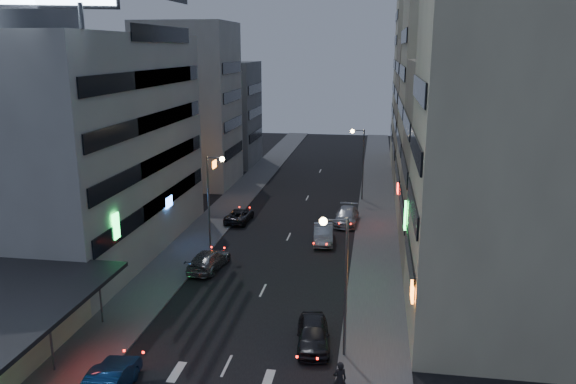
% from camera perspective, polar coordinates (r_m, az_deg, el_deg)
% --- Properties ---
extents(sidewalk_left, '(4.00, 120.00, 0.12)m').
position_cam_1_polar(sidewalk_left, '(57.32, -7.24, -2.78)').
color(sidewalk_left, '#4C4C4F').
rests_on(sidewalk_left, ground).
extents(sidewalk_right, '(4.00, 120.00, 0.12)m').
position_cam_1_polar(sidewalk_right, '(55.16, 8.97, -3.54)').
color(sidewalk_right, '#4C4C4F').
rests_on(sidewalk_right, ground).
extents(white_building, '(14.00, 24.00, 18.00)m').
position_cam_1_polar(white_building, '(49.76, -20.86, 4.34)').
color(white_building, '#B2B2AD').
rests_on(white_building, ground).
extents(shophouse_near, '(10.00, 11.00, 20.00)m').
position_cam_1_polar(shophouse_near, '(34.54, 21.16, 1.93)').
color(shophouse_near, beige).
rests_on(shophouse_near, ground).
extents(shophouse_mid, '(11.00, 12.00, 16.00)m').
position_cam_1_polar(shophouse_mid, '(46.09, 18.68, 2.53)').
color(shophouse_mid, tan).
rests_on(shophouse_mid, ground).
extents(shophouse_far, '(10.00, 14.00, 22.00)m').
position_cam_1_polar(shophouse_far, '(58.30, 16.38, 8.04)').
color(shophouse_far, beige).
rests_on(shophouse_far, ground).
extents(far_left_a, '(11.00, 10.00, 20.00)m').
position_cam_1_polar(far_left_a, '(71.70, -9.98, 8.68)').
color(far_left_a, '#B2B2AD').
rests_on(far_left_a, ground).
extents(far_left_b, '(12.00, 10.00, 15.00)m').
position_cam_1_polar(far_left_b, '(84.44, -7.39, 7.90)').
color(far_left_b, gray).
rests_on(far_left_b, ground).
extents(far_right_a, '(11.00, 12.00, 18.00)m').
position_cam_1_polar(far_right_a, '(73.38, 15.24, 7.74)').
color(far_right_a, tan).
rests_on(far_right_a, ground).
extents(far_right_b, '(12.00, 12.00, 24.00)m').
position_cam_1_polar(far_right_b, '(87.08, 14.75, 10.72)').
color(far_right_b, beige).
rests_on(far_right_b, ground).
extents(street_lamp_right_near, '(1.60, 0.44, 8.02)m').
position_cam_1_polar(street_lamp_right_near, '(30.81, 5.21, -7.61)').
color(street_lamp_right_near, '#595B60').
rests_on(street_lamp_right_near, sidewalk_right).
extents(street_lamp_left, '(1.60, 0.44, 8.02)m').
position_cam_1_polar(street_lamp_left, '(47.94, -7.66, 0.37)').
color(street_lamp_left, '#595B60').
rests_on(street_lamp_left, sidewalk_left).
extents(street_lamp_right_far, '(1.60, 0.44, 8.02)m').
position_cam_1_polar(street_lamp_right_far, '(63.61, 7.31, 3.85)').
color(street_lamp_right_far, '#595B60').
rests_on(street_lamp_right_far, sidewalk_right).
extents(parked_car_right_near, '(2.41, 4.78, 1.56)m').
position_cam_1_polar(parked_car_right_near, '(33.64, 2.55, -14.21)').
color(parked_car_right_near, '#222227').
rests_on(parked_car_right_near, ground).
extents(parked_car_right_mid, '(2.13, 4.93, 1.58)m').
position_cam_1_polar(parked_car_right_mid, '(50.32, 3.60, -4.28)').
color(parked_car_right_mid, '#A7ABB0').
rests_on(parked_car_right_mid, ground).
extents(parked_car_left, '(2.33, 4.76, 1.30)m').
position_cam_1_polar(parked_car_left, '(56.37, -4.97, -2.39)').
color(parked_car_left, '#28272C').
rests_on(parked_car_left, ground).
extents(parked_car_right_far, '(2.42, 5.42, 1.55)m').
position_cam_1_polar(parked_car_right_far, '(55.84, 5.97, -2.45)').
color(parked_car_right_far, '#A8ABB0').
rests_on(parked_car_right_far, ground).
extents(road_car_blue, '(2.17, 5.10, 1.64)m').
position_cam_1_polar(road_car_blue, '(30.69, -17.68, -17.91)').
color(road_car_blue, navy).
rests_on(road_car_blue, ground).
extents(road_car_silver, '(2.67, 5.37, 1.50)m').
position_cam_1_polar(road_car_silver, '(44.79, -8.05, -6.86)').
color(road_car_silver, gray).
rests_on(road_car_silver, ground).
extents(person, '(0.82, 0.67, 1.94)m').
position_cam_1_polar(person, '(29.16, 5.26, -18.45)').
color(person, black).
rests_on(person, sidewalk_right).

